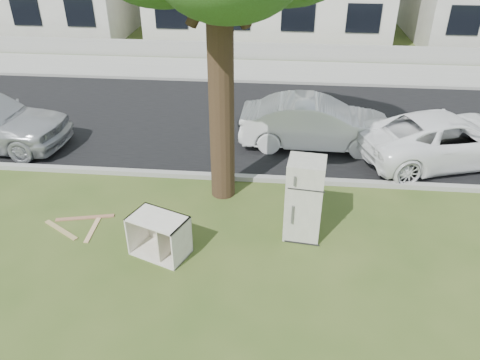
# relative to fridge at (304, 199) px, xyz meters

# --- Properties ---
(ground) EXTENTS (120.00, 120.00, 0.00)m
(ground) POSITION_rel_fridge_xyz_m (-1.38, -0.41, -0.85)
(ground) COLOR #344C1B
(road) EXTENTS (120.00, 7.00, 0.01)m
(road) POSITION_rel_fridge_xyz_m (-1.38, 5.59, -0.85)
(road) COLOR black
(road) RESTS_ON ground
(kerb_near) EXTENTS (120.00, 0.18, 0.12)m
(kerb_near) POSITION_rel_fridge_xyz_m (-1.38, 2.04, -0.85)
(kerb_near) COLOR gray
(kerb_near) RESTS_ON ground
(kerb_far) EXTENTS (120.00, 0.18, 0.12)m
(kerb_far) POSITION_rel_fridge_xyz_m (-1.38, 9.14, -0.85)
(kerb_far) COLOR gray
(kerb_far) RESTS_ON ground
(sidewalk) EXTENTS (120.00, 2.80, 0.01)m
(sidewalk) POSITION_rel_fridge_xyz_m (-1.38, 10.59, -0.85)
(sidewalk) COLOR gray
(sidewalk) RESTS_ON ground
(low_wall) EXTENTS (120.00, 0.15, 0.70)m
(low_wall) POSITION_rel_fridge_xyz_m (-1.38, 12.19, -0.50)
(low_wall) COLOR gray
(low_wall) RESTS_ON ground
(fridge) EXTENTS (0.77, 0.73, 1.71)m
(fridge) POSITION_rel_fridge_xyz_m (0.00, 0.00, 0.00)
(fridge) COLOR beige
(fridge) RESTS_ON ground
(cabinet) EXTENTS (1.22, 1.00, 0.82)m
(cabinet) POSITION_rel_fridge_xyz_m (-2.71, -0.86, -0.44)
(cabinet) COLOR beige
(cabinet) RESTS_ON ground
(plank_a) EXTENTS (1.21, 0.38, 0.02)m
(plank_a) POSITION_rel_fridge_xyz_m (-4.61, 0.12, -0.84)
(plank_a) COLOR #966448
(plank_a) RESTS_ON ground
(plank_b) EXTENTS (0.92, 0.63, 0.02)m
(plank_b) POSITION_rel_fridge_xyz_m (-4.94, -0.35, -0.84)
(plank_b) COLOR #A28B54
(plank_b) RESTS_ON ground
(plank_c) EXTENTS (0.13, 0.84, 0.02)m
(plank_c) POSITION_rel_fridge_xyz_m (-4.30, -0.29, -0.84)
(plank_c) COLOR tan
(plank_c) RESTS_ON ground
(car_center) EXTENTS (4.11, 1.51, 1.35)m
(car_center) POSITION_rel_fridge_xyz_m (0.43, 4.07, -0.18)
(car_center) COLOR silver
(car_center) RESTS_ON ground
(car_right) EXTENTS (4.97, 3.37, 1.26)m
(car_right) POSITION_rel_fridge_xyz_m (3.73, 3.54, -0.22)
(car_right) COLOR white
(car_right) RESTS_ON ground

